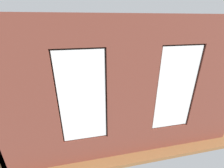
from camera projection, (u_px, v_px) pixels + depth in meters
name	position (u px, v px, depth m)	size (l,w,h in m)	color
ground_plane	(110.00, 103.00, 6.37)	(6.46, 6.00, 0.10)	brown
brick_wall_with_windows	(131.00, 97.00, 3.35)	(5.86, 0.30, 3.33)	brown
white_wall_right	(26.00, 71.00, 4.98)	(0.10, 5.00, 3.33)	silver
couch_by_window	(98.00, 129.00, 4.31)	(1.77, 0.87, 0.80)	black
couch_left	(166.00, 97.00, 6.08)	(0.94, 2.07, 0.80)	black
coffee_table	(112.00, 96.00, 6.11)	(1.24, 0.89, 0.42)	olive
cup_ceramic	(115.00, 95.00, 5.97)	(0.08, 0.08, 0.09)	#B23D38
candle_jar	(108.00, 93.00, 6.13)	(0.08, 0.08, 0.13)	#B7333D
table_plant_small	(112.00, 93.00, 6.05)	(0.13, 0.13, 0.20)	#47423D
remote_black	(103.00, 97.00, 5.89)	(0.05, 0.17, 0.02)	black
remote_gray	(119.00, 92.00, 6.29)	(0.05, 0.17, 0.02)	#59595B
media_console	(42.00, 108.00, 5.44)	(1.00, 0.42, 0.53)	black
tv_flatscreen	(38.00, 93.00, 5.19)	(1.04, 0.20, 0.74)	black
papasan_chair	(83.00, 78.00, 7.78)	(1.02, 1.02, 0.66)	olive
potted_plant_corner_near_left	(144.00, 71.00, 8.37)	(0.90, 0.94, 1.18)	beige
potted_plant_mid_room_small	(123.00, 84.00, 7.48)	(0.25, 0.25, 0.44)	brown
potted_plant_between_couches	(141.00, 115.00, 4.51)	(0.54, 0.54, 0.92)	#9E5638
potted_plant_corner_far_left	(196.00, 112.00, 4.72)	(0.93, 0.99, 1.10)	#9E5638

